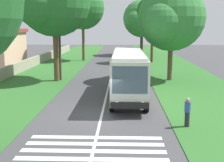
{
  "coord_description": "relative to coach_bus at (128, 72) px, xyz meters",
  "views": [
    {
      "loc": [
        -19.4,
        -1.35,
        5.69
      ],
      "look_at": [
        3.96,
        -0.54,
        1.6
      ],
      "focal_mm": 49.91,
      "sensor_mm": 36.0,
      "label": 1
    }
  ],
  "objects": [
    {
      "name": "ground",
      "position": [
        -4.99,
        1.8,
        -2.15
      ],
      "size": [
        160.0,
        160.0,
        0.0
      ],
      "primitive_type": "plane",
      "color": "#424244"
    },
    {
      "name": "grass_verge_left",
      "position": [
        10.01,
        10.0,
        -2.13
      ],
      "size": [
        120.0,
        8.0,
        0.04
      ],
      "primitive_type": "cube",
      "color": "#2D6628",
      "rests_on": "ground"
    },
    {
      "name": "grass_verge_right",
      "position": [
        10.01,
        -6.4,
        -2.13
      ],
      "size": [
        120.0,
        8.0,
        0.04
      ],
      "primitive_type": "cube",
      "color": "#2D6628",
      "rests_on": "ground"
    },
    {
      "name": "centre_line",
      "position": [
        10.01,
        1.8,
        -2.14
      ],
      "size": [
        110.0,
        0.16,
        0.01
      ],
      "primitive_type": "cube",
      "color": "silver",
      "rests_on": "ground"
    },
    {
      "name": "coach_bus",
      "position": [
        0.0,
        0.0,
        0.0
      ],
      "size": [
        11.16,
        2.62,
        3.73
      ],
      "color": "silver",
      "rests_on": "ground"
    },
    {
      "name": "zebra_crossing",
      "position": [
        -11.24,
        1.8,
        -2.14
      ],
      "size": [
        4.95,
        6.8,
        0.01
      ],
      "color": "silver",
      "rests_on": "ground"
    },
    {
      "name": "trailing_car_0",
      "position": [
        20.09,
        -0.27,
        -1.48
      ],
      "size": [
        4.3,
        1.78,
        1.43
      ],
      "color": "navy",
      "rests_on": "ground"
    },
    {
      "name": "trailing_car_1",
      "position": [
        29.81,
        -0.13,
        -1.48
      ],
      "size": [
        4.3,
        1.78,
        1.43
      ],
      "color": "black",
      "rests_on": "ground"
    },
    {
      "name": "roadside_tree_left_0",
      "position": [
        27.93,
        7.24,
        6.42
      ],
      "size": [
        8.14,
        7.08,
        12.24
      ],
      "color": "brown",
      "rests_on": "grass_verge_left"
    },
    {
      "name": "roadside_tree_left_2",
      "position": [
        7.93,
        7.59,
        6.08
      ],
      "size": [
        8.75,
        7.53,
        12.14
      ],
      "color": "brown",
      "rests_on": "grass_verge_left"
    },
    {
      "name": "roadside_tree_right_0",
      "position": [
        39.0,
        -3.16,
        4.94
      ],
      "size": [
        8.95,
        7.46,
        10.99
      ],
      "color": "#3D2D1E",
      "rests_on": "grass_verge_right"
    },
    {
      "name": "roadside_tree_right_1",
      "position": [
        25.83,
        -4.1,
        5.84
      ],
      "size": [
        5.78,
        4.91,
        10.55
      ],
      "color": "#4C3826",
      "rests_on": "grass_verge_right"
    },
    {
      "name": "roadside_tree_right_2",
      "position": [
        9.07,
        -4.45,
        4.32
      ],
      "size": [
        8.54,
        7.05,
        10.15
      ],
      "color": "brown",
      "rests_on": "grass_verge_right"
    },
    {
      "name": "utility_pole",
      "position": [
        8.29,
        7.1,
        2.22
      ],
      "size": [
        0.24,
        1.4,
        8.36
      ],
      "color": "#473828",
      "rests_on": "grass_verge_left"
    },
    {
      "name": "roadside_wall",
      "position": [
        15.01,
        13.4,
        -1.45
      ],
      "size": [
        70.0,
        0.4,
        1.31
      ],
      "primitive_type": "cube",
      "color": "#9E937F",
      "rests_on": "grass_verge_left"
    },
    {
      "name": "pedestrian",
      "position": [
        -7.11,
        -3.25,
        -1.24
      ],
      "size": [
        0.34,
        0.34,
        1.69
      ],
      "color": "#26262D",
      "rests_on": "grass_verge_right"
    }
  ]
}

